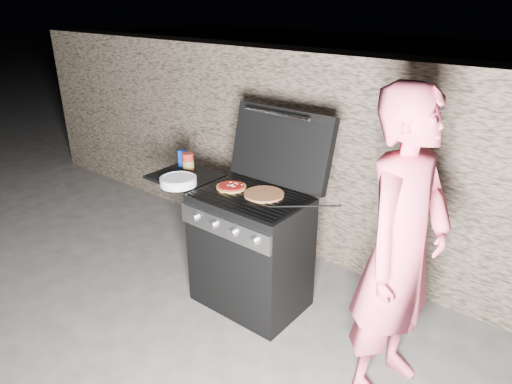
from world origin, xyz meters
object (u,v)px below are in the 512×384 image
Objects in this scene: pizza_topped at (231,186)px; person at (401,252)px; gas_grill at (226,240)px; sauce_jar at (188,162)px.

person reaches higher than pizza_topped.
sauce_jar is at bearing 168.50° from gas_grill.
pizza_topped is 1.35m from person.
sauce_jar is at bearing 91.92° from person.
person is at bearing -6.10° from sauce_jar.
sauce_jar reaches higher than pizza_topped.
sauce_jar is at bearing 171.14° from pizza_topped.
pizza_topped is 0.55m from sauce_jar.
pizza_topped is at bearing -8.86° from sauce_jar.
pizza_topped is (0.06, 0.01, 0.47)m from gas_grill.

